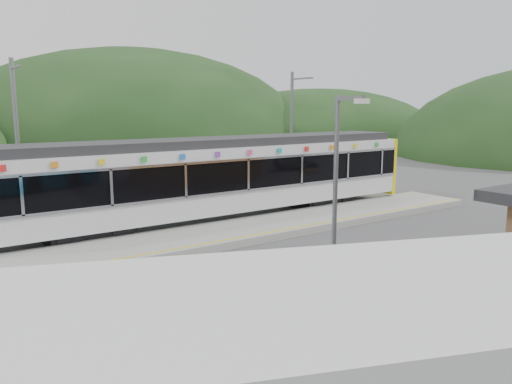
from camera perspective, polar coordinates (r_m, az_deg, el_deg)
ground at (r=17.65m, az=3.81°, el=-7.17°), size 120.00×120.00×0.00m
hills at (r=25.45m, az=7.25°, el=-1.96°), size 146.00×149.00×26.00m
platform at (r=20.19m, az=-2.07°, el=-4.54°), size 26.00×3.20×0.30m
yellow_line at (r=19.11m, az=0.06°, el=-4.88°), size 26.00×0.10×0.01m
train at (r=22.51m, az=-4.04°, el=1.90°), size 20.44×3.01×3.74m
catenary_mast_west at (r=22.05m, az=-25.55°, el=4.95°), size 0.18×1.80×7.00m
catenary_mast_east at (r=27.98m, az=4.13°, el=6.69°), size 0.18×1.80×7.00m
lamp_post at (r=12.87m, az=9.43°, el=1.22°), size 0.35×0.96×5.42m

